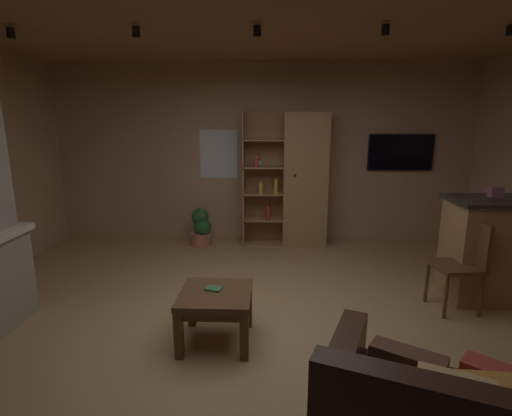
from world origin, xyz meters
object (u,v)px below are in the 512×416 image
coffee_table (216,302)px  table_book_0 (214,289)px  potted_floor_plant (201,228)px  dining_chair (464,260)px  wall_mounted_tv (400,152)px  tissue_box (495,192)px  bookshelf_cabinet (299,181)px

coffee_table → table_book_0: 0.11m
potted_floor_plant → coffee_table: bearing=-77.3°
table_book_0 → dining_chair: bearing=15.0°
potted_floor_plant → dining_chair: bearing=-33.3°
potted_floor_plant → wall_mounted_tv: bearing=6.3°
tissue_box → coffee_table: (-2.82, -1.07, -0.78)m
table_book_0 → wall_mounted_tv: (2.44, 2.94, 0.93)m
tissue_box → wall_mounted_tv: (-0.40, 1.92, 0.25)m
coffee_table → table_book_0: size_ratio=4.46×
bookshelf_cabinet → coffee_table: size_ratio=3.28×
bookshelf_cabinet → wall_mounted_tv: 1.60m
bookshelf_cabinet → potted_floor_plant: (-1.48, -0.12, -0.71)m
dining_chair → potted_floor_plant: size_ratio=1.62×
tissue_box → coffee_table: tissue_box is taller
bookshelf_cabinet → coffee_table: (-0.89, -2.78, -0.62)m
coffee_table → table_book_0: bearing=113.6°
dining_chair → potted_floor_plant: 3.59m
potted_floor_plant → table_book_0: bearing=-77.5°
potted_floor_plant → tissue_box: bearing=-24.9°
tissue_box → wall_mounted_tv: size_ratio=0.12×
coffee_table → table_book_0: table_book_0 is taller
tissue_box → wall_mounted_tv: wall_mounted_tv is taller
coffee_table → dining_chair: size_ratio=0.66×
tissue_box → potted_floor_plant: 3.87m
bookshelf_cabinet → table_book_0: bookshelf_cabinet is taller
coffee_table → wall_mounted_tv: (2.42, 2.99, 1.03)m
bookshelf_cabinet → potted_floor_plant: bearing=-175.2°
table_book_0 → coffee_table: bearing=-66.4°
tissue_box → potted_floor_plant: (-3.42, 1.59, -0.88)m
tissue_box → coffee_table: size_ratio=0.20×
bookshelf_cabinet → dining_chair: bearing=-54.2°
table_book_0 → wall_mounted_tv: wall_mounted_tv is taller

